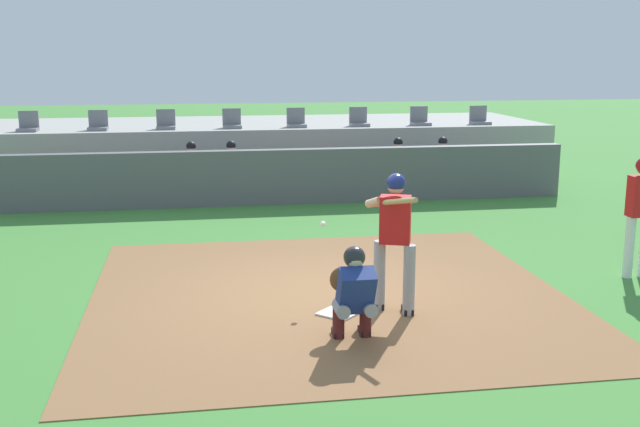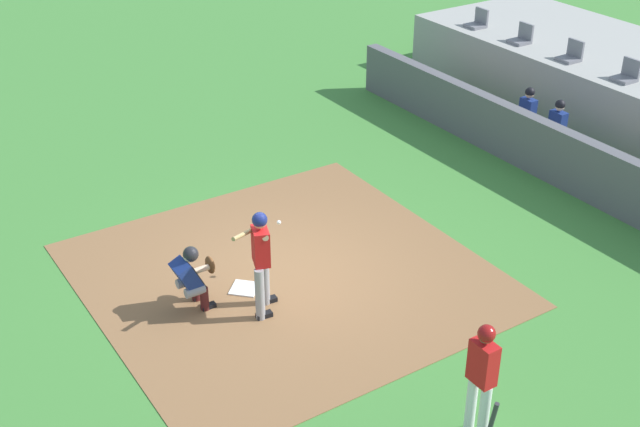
# 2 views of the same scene
# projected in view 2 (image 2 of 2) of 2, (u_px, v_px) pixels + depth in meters

# --- Properties ---
(ground_plane) EXTENTS (80.00, 80.00, 0.00)m
(ground_plane) POSITION_uv_depth(u_px,v_px,m) (286.00, 275.00, 14.33)
(ground_plane) COLOR #428438
(dirt_infield) EXTENTS (6.40, 6.40, 0.01)m
(dirt_infield) POSITION_uv_depth(u_px,v_px,m) (286.00, 275.00, 14.33)
(dirt_infield) COLOR olive
(dirt_infield) RESTS_ON ground
(home_plate) EXTENTS (0.62, 0.62, 0.02)m
(home_plate) POSITION_uv_depth(u_px,v_px,m) (245.00, 288.00, 13.94)
(home_plate) COLOR white
(home_plate) RESTS_ON dirt_infield
(batter_at_plate) EXTENTS (0.59, 0.86, 1.80)m
(batter_at_plate) POSITION_uv_depth(u_px,v_px,m) (261.00, 256.00, 12.92)
(batter_at_plate) COLOR #99999E
(batter_at_plate) RESTS_ON ground
(catcher_crouched) EXTENTS (0.48, 2.00, 1.13)m
(catcher_crouched) POSITION_uv_depth(u_px,v_px,m) (193.00, 275.00, 13.23)
(catcher_crouched) COLOR gray
(catcher_crouched) RESTS_ON ground
(on_deck_batter) EXTENTS (0.58, 0.23, 1.79)m
(on_deck_batter) POSITION_uv_depth(u_px,v_px,m) (482.00, 376.00, 10.49)
(on_deck_batter) COLOR silver
(on_deck_batter) RESTS_ON ground
(dugout_wall) EXTENTS (13.00, 0.30, 1.20)m
(dugout_wall) POSITION_uv_depth(u_px,v_px,m) (557.00, 156.00, 17.12)
(dugout_wall) COLOR #59595E
(dugout_wall) RESTS_ON ground
(dugout_bench) EXTENTS (11.80, 0.44, 0.45)m
(dugout_bench) POSITION_uv_depth(u_px,v_px,m) (588.00, 161.00, 17.78)
(dugout_bench) COLOR olive
(dugout_bench) RESTS_ON ground
(dugout_player_0) EXTENTS (0.49, 0.70, 1.30)m
(dugout_player_0) POSITION_uv_depth(u_px,v_px,m) (523.00, 115.00, 18.83)
(dugout_player_0) COLOR #939399
(dugout_player_0) RESTS_ON ground
(dugout_player_1) EXTENTS (0.49, 0.70, 1.30)m
(dugout_player_1) POSITION_uv_depth(u_px,v_px,m) (553.00, 128.00, 18.17)
(dugout_player_1) COLOR #939399
(dugout_player_1) RESTS_ON ground
(stadium_seat_0) EXTENTS (0.46, 0.46, 0.48)m
(stadium_seat_0) POSITION_uv_depth(u_px,v_px,m) (478.00, 22.00, 22.20)
(stadium_seat_0) COLOR slate
(stadium_seat_0) RESTS_ON stands_platform
(stadium_seat_1) EXTENTS (0.46, 0.46, 0.48)m
(stadium_seat_1) POSITION_uv_depth(u_px,v_px,m) (522.00, 37.00, 21.01)
(stadium_seat_1) COLOR slate
(stadium_seat_1) RESTS_ON stands_platform
(stadium_seat_2) EXTENTS (0.46, 0.46, 0.48)m
(stadium_seat_2) POSITION_uv_depth(u_px,v_px,m) (571.00, 55.00, 19.82)
(stadium_seat_2) COLOR slate
(stadium_seat_2) RESTS_ON stands_platform
(stadium_seat_3) EXTENTS (0.46, 0.46, 0.48)m
(stadium_seat_3) POSITION_uv_depth(u_px,v_px,m) (627.00, 75.00, 18.63)
(stadium_seat_3) COLOR slate
(stadium_seat_3) RESTS_ON stands_platform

